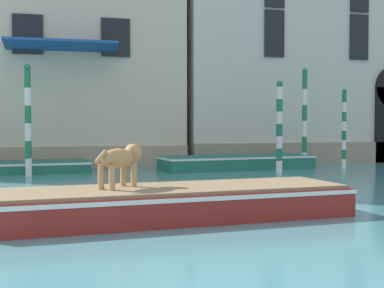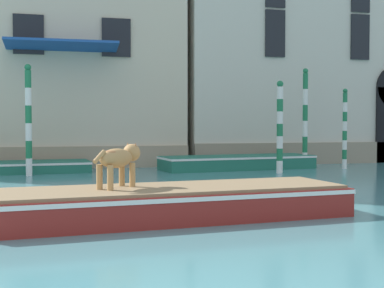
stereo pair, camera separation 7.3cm
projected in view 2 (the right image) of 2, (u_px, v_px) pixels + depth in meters
The scene contains 10 objects.
palazzo_left at pixel (32, 3), 24.02m from camera, with size 12.97×7.40×14.54m.
palazzo_right at pixel (328, 36), 27.52m from camera, with size 15.72×6.13×12.78m.
boat_foreground at pixel (172, 202), 10.34m from camera, with size 7.09×2.68×0.62m.
dog_on_deck at pixel (119, 159), 10.16m from camera, with size 0.98×0.98×0.85m.
boat_moored_near_palazzo at pixel (5, 167), 19.74m from camera, with size 6.32×2.39×0.42m.
boat_moored_far at pixel (238, 162), 21.53m from camera, with size 6.44×2.63×0.55m.
mooring_pole_0 at pixel (29, 120), 18.66m from camera, with size 0.23×0.23×3.91m.
mooring_pole_1 at pixel (280, 126), 19.77m from camera, with size 0.24×0.24×3.42m.
mooring_pole_2 at pixel (305, 118), 21.89m from camera, with size 0.22×0.22×4.10m.
mooring_pole_3 at pixel (345, 128), 21.74m from camera, with size 0.19×0.19×3.26m.
Camera 2 is at (0.02, -3.51, 1.84)m, focal length 50.00 mm.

